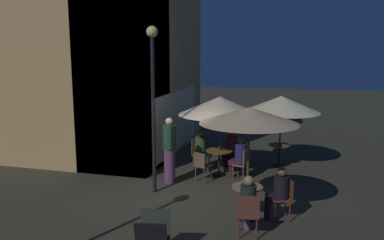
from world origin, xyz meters
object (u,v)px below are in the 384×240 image
at_px(patio_umbrella_1, 220,106).
at_px(cafe_chair_0, 244,162).
at_px(cafe_chair_2, 199,151).
at_px(cafe_chair_5, 285,195).
at_px(menu_sandwich_board, 153,240).
at_px(street_lamp_near_corner, 153,85).
at_px(patron_seated_0, 239,155).
at_px(patron_seated_3, 248,202).
at_px(patron_seated_2, 202,148).
at_px(cafe_table_1, 219,156).
at_px(cafe_chair_4, 248,212).
at_px(cafe_table_2, 247,196).
at_px(patron_standing_5, 169,150).
at_px(cafe_chair_3, 202,164).
at_px(patron_seated_4, 279,190).
at_px(cafe_chair_1, 232,152).
at_px(patron_seated_1, 230,148).
at_px(cafe_table_0, 279,151).
at_px(patio_umbrella_2, 249,116).
at_px(patio_umbrella_0, 281,104).

height_order(patio_umbrella_1, cafe_chair_0, patio_umbrella_1).
distance_m(cafe_chair_2, cafe_chair_5, 4.24).
relative_size(menu_sandwich_board, patio_umbrella_1, 0.36).
distance_m(street_lamp_near_corner, patron_seated_0, 3.37).
distance_m(menu_sandwich_board, patron_seated_3, 2.16).
bearing_deg(patron_seated_2, cafe_chair_5, -17.44).
distance_m(cafe_table_1, cafe_chair_4, 4.07).
xyz_separation_m(cafe_table_2, patron_standing_5, (1.96, 2.46, 0.39)).
height_order(patio_umbrella_1, patron_seated_2, patio_umbrella_1).
height_order(cafe_chair_3, patron_seated_4, patron_seated_4).
xyz_separation_m(cafe_chair_4, patron_seated_2, (4.23, 2.00, 0.16)).
xyz_separation_m(cafe_chair_2, cafe_chair_5, (-3.18, -2.80, -0.01)).
bearing_deg(cafe_chair_2, patron_standing_5, -75.80).
bearing_deg(patron_standing_5, cafe_chair_2, -74.01).
distance_m(cafe_chair_1, patron_seated_1, 0.23).
distance_m(cafe_chair_2, patron_seated_0, 1.54).
height_order(cafe_table_0, patio_umbrella_2, patio_umbrella_2).
xyz_separation_m(cafe_chair_0, patron_seated_4, (-2.53, -1.13, 0.14)).
distance_m(cafe_chair_3, patron_seated_2, 1.19).
relative_size(cafe_table_0, cafe_table_1, 0.89).
bearing_deg(patron_seated_4, street_lamp_near_corner, -33.52).
xyz_separation_m(street_lamp_near_corner, cafe_chair_0, (1.63, -2.14, -2.31)).
xyz_separation_m(cafe_table_0, cafe_chair_0, (-1.69, 0.93, 0.04)).
bearing_deg(patron_seated_4, cafe_table_2, 0.00).
bearing_deg(patron_seated_4, patron_seated_0, -81.87).
distance_m(cafe_chair_5, patron_seated_3, 1.21).
xyz_separation_m(cafe_table_2, patron_seated_4, (0.22, -0.67, 0.13)).
distance_m(cafe_chair_0, cafe_chair_4, 3.66).
bearing_deg(street_lamp_near_corner, patron_seated_4, -105.37).
xyz_separation_m(cafe_table_0, cafe_chair_4, (-5.29, 0.33, 0.05)).
bearing_deg(street_lamp_near_corner, patron_seated_3, -124.03).
bearing_deg(cafe_chair_2, cafe_table_1, 0.00).
relative_size(street_lamp_near_corner, cafe_chair_0, 4.73).
height_order(street_lamp_near_corner, patron_seated_3, street_lamp_near_corner).
height_order(cafe_chair_2, patron_seated_2, patron_seated_2).
distance_m(cafe_table_0, cafe_chair_3, 3.01).
distance_m(cafe_table_2, patio_umbrella_0, 4.70).
distance_m(cafe_chair_0, patron_seated_3, 3.51).
bearing_deg(patio_umbrella_2, patron_seated_4, -71.84).
relative_size(patio_umbrella_2, cafe_chair_2, 2.61).
height_order(cafe_chair_3, patron_seated_2, patron_seated_2).
bearing_deg(cafe_chair_2, patron_seated_3, -31.38).
bearing_deg(patio_umbrella_2, patio_umbrella_1, 22.44).
bearing_deg(patio_umbrella_1, cafe_table_0, -49.37).
xyz_separation_m(cafe_chair_0, cafe_chair_3, (-0.51, 1.12, -0.01)).
height_order(street_lamp_near_corner, patron_seated_2, street_lamp_near_corner).
bearing_deg(patio_umbrella_0, cafe_table_1, 130.63).
xyz_separation_m(cafe_chair_0, patron_seated_3, (-3.46, -0.57, 0.17)).
bearing_deg(cafe_chair_0, cafe_chair_1, -46.42).
relative_size(cafe_chair_0, cafe_chair_3, 1.05).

